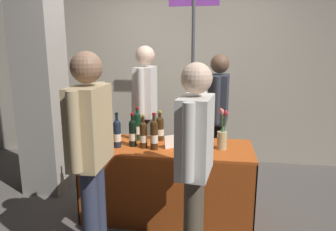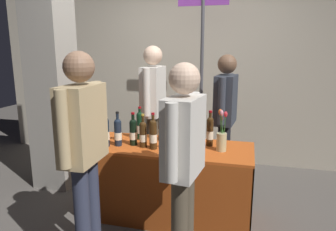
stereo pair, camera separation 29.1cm
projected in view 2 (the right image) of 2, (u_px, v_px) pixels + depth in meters
The scene contains 22 objects.
ground_plane at pixel (168, 214), 3.14m from camera, with size 12.00×12.00×0.00m, color #514C47.
back_partition at pixel (198, 63), 4.46m from camera, with size 6.27×0.12×2.87m, color #B2A893.
concrete_pillar at pixel (51, 68), 3.57m from camera, with size 0.44×0.44×2.85m, color gray.
tasting_table at pixel (168, 168), 3.03m from camera, with size 1.61×0.66×0.72m.
featured_wine_bottle at pixel (153, 134), 2.86m from camera, with size 0.07×0.07×0.35m.
display_bottle_0 at pixel (143, 134), 2.92m from camera, with size 0.07×0.07×0.32m.
display_bottle_1 at pixel (118, 132), 2.97m from camera, with size 0.07×0.07×0.33m.
display_bottle_2 at pixel (197, 136), 2.86m from camera, with size 0.07×0.07×0.29m.
display_bottle_3 at pixel (162, 128), 3.15m from camera, with size 0.08×0.08×0.31m.
display_bottle_4 at pixel (140, 125), 3.18m from camera, with size 0.07×0.07×0.34m.
display_bottle_5 at pixel (210, 131), 2.96m from camera, with size 0.07×0.07×0.34m.
display_bottle_6 at pixel (106, 131), 2.95m from camera, with size 0.07×0.07×0.35m.
display_bottle_7 at pixel (99, 130), 3.05m from camera, with size 0.07×0.07×0.32m.
display_bottle_8 at pixel (133, 131), 2.99m from camera, with size 0.07×0.07×0.32m.
wine_glass_near_vendor at pixel (118, 132), 3.14m from camera, with size 0.06×0.06×0.13m.
flower_vase at pixel (222, 137), 2.81m from camera, with size 0.09×0.09×0.39m.
brochure_stand at pixel (171, 142), 2.90m from camera, with size 0.14×0.01×0.13m, color silver.
vendor_presenter at pixel (225, 110), 3.59m from camera, with size 0.25×0.60×1.58m.
vendor_assistant at pixel (153, 100), 3.80m from camera, with size 0.23×0.65×1.68m.
taster_foreground_right at pixel (184, 154), 2.16m from camera, with size 0.25×0.55×1.56m.
taster_foreground_left at pixel (83, 140), 2.30m from camera, with size 0.22×0.59×1.63m.
booth_signpost at pixel (202, 67), 3.85m from camera, with size 0.61×0.04×2.32m.
Camera 2 is at (0.72, -2.76, 1.64)m, focal length 33.08 mm.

